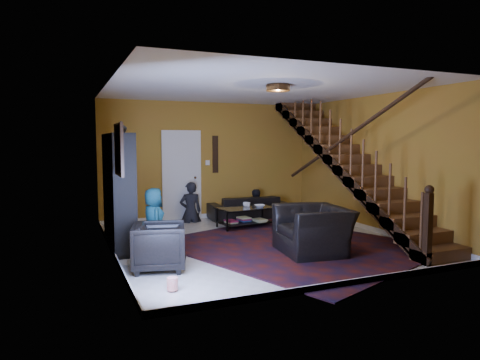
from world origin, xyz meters
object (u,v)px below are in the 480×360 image
at_px(sofa, 247,207).
at_px(coffee_table, 246,216).
at_px(armchair_left, 160,246).
at_px(armchair_right, 313,230).
at_px(bookshelf, 119,193).

xyz_separation_m(sofa, coffee_table, (-0.50, -1.04, -0.02)).
bearing_deg(sofa, coffee_table, 66.79).
height_order(armchair_left, coffee_table, armchair_left).
relative_size(armchair_left, armchair_right, 0.63).
distance_m(sofa, armchair_left, 4.41).
height_order(bookshelf, armchair_right, bookshelf).
bearing_deg(bookshelf, armchair_right, -30.56).
bearing_deg(coffee_table, bookshelf, -166.38).
distance_m(bookshelf, armchair_right, 3.43).
bearing_deg(armchair_right, coffee_table, -168.06).
xyz_separation_m(bookshelf, armchair_right, (2.92, -1.72, -0.57)).
height_order(armchair_left, armchair_right, armchair_right).
relative_size(sofa, armchair_right, 1.55).
height_order(bookshelf, sofa, bookshelf).
bearing_deg(armchair_left, armchair_right, -77.21).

